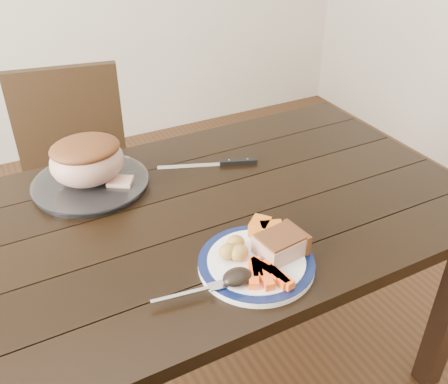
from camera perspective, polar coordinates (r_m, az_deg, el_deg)
name	(u,v)px	position (r m, az deg, el deg)	size (l,w,h in m)	color
ground	(202,381)	(1.93, -2.55, -20.73)	(4.00, 4.00, 0.00)	#472B16
dining_table	(196,237)	(1.45, -3.18, -5.17)	(1.60, 0.91, 0.75)	black
chair_far	(78,175)	(2.07, -16.37, 1.84)	(0.49, 0.50, 0.93)	black
dinner_plate	(256,264)	(1.21, 3.70, -8.16)	(0.28, 0.28, 0.02)	white
plate_rim	(256,261)	(1.20, 3.72, -7.86)	(0.28, 0.28, 0.02)	#0B153B
serving_platter	(91,184)	(1.54, -14.95, 0.86)	(0.33, 0.33, 0.02)	white
pork_slice	(280,245)	(1.21, 6.44, -6.07)	(0.11, 0.09, 0.05)	tan
roasted_potatoes	(234,249)	(1.20, 1.17, -6.55)	(0.08, 0.08, 0.04)	gold
carrot_batons	(267,274)	(1.15, 4.88, -9.34)	(0.09, 0.12, 0.02)	#FF5815
pumpkin_wedges	(266,229)	(1.26, 4.79, -4.23)	(0.09, 0.09, 0.04)	orange
dark_mushroom	(237,277)	(1.13, 1.54, -9.67)	(0.07, 0.05, 0.03)	black
fork	(196,291)	(1.12, -3.18, -11.27)	(0.18, 0.04, 0.00)	silver
roast_joint	(87,161)	(1.51, -15.37, 3.38)	(0.21, 0.19, 0.14)	tan
cut_slice	(120,182)	(1.50, -11.76, 1.14)	(0.07, 0.06, 0.02)	tan
carving_knife	(226,163)	(1.61, 0.24, 3.36)	(0.31, 0.13, 0.01)	silver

